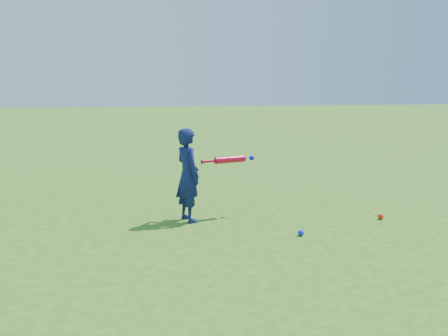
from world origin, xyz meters
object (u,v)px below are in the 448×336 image
object	(u,v)px
child	(188,175)
bat_swing	(232,159)
ground_ball_red	(381,216)
ground_ball_blue	(301,233)

from	to	relation	value
child	bat_swing	xyz separation A→B (m)	(0.57, 0.12, 0.16)
child	ground_ball_red	xyz separation A→B (m)	(2.34, -0.46, -0.53)
child	ground_ball_blue	size ratio (longest dim) A/B	16.71
child	bat_swing	world-z (taller)	child
ground_ball_blue	bat_swing	distance (m)	1.35
child	ground_ball_red	size ratio (longest dim) A/B	15.68
child	bat_swing	size ratio (longest dim) A/B	1.56
ground_ball_red	bat_swing	xyz separation A→B (m)	(-1.77, 0.57, 0.69)
ground_ball_red	ground_ball_blue	bearing A→B (deg)	-160.01
ground_ball_red	bat_swing	size ratio (longest dim) A/B	0.10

